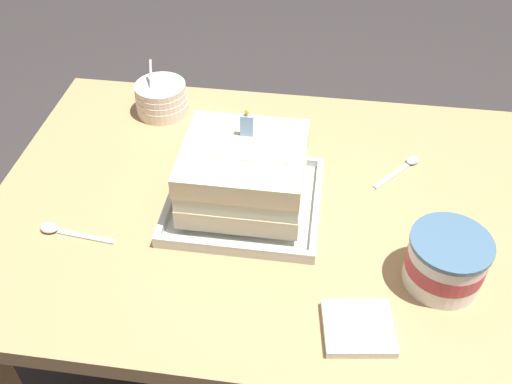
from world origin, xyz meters
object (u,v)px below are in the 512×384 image
object	(u,v)px
serving_spoon_by_bowls	(58,230)
serving_spoon_near_tray	(407,165)
ice_cream_tub	(446,261)
napkin_pile	(358,328)
foil_tray	(244,202)
birthday_cake	(244,173)
bowl_stack	(162,98)

from	to	relation	value
serving_spoon_by_bowls	serving_spoon_near_tray	bearing A→B (deg)	23.61
ice_cream_tub	serving_spoon_near_tray	bearing A→B (deg)	97.79
serving_spoon_by_bowls	napkin_pile	xyz separation A→B (m)	(0.54, -0.14, 0.00)
serving_spoon_near_tray	serving_spoon_by_bowls	xyz separation A→B (m)	(-0.64, -0.28, 0.00)
ice_cream_tub	serving_spoon_by_bowls	world-z (taller)	ice_cream_tub
foil_tray	serving_spoon_near_tray	world-z (taller)	foil_tray
birthday_cake	napkin_pile	bearing A→B (deg)	-49.49
birthday_cake	serving_spoon_by_bowls	size ratio (longest dim) A/B	1.51
bowl_stack	ice_cream_tub	world-z (taller)	bowl_stack
ice_cream_tub	napkin_pile	bearing A→B (deg)	-138.35
ice_cream_tub	serving_spoon_by_bowls	xyz separation A→B (m)	(-0.68, 0.02, -0.04)
foil_tray	birthday_cake	size ratio (longest dim) A/B	1.31
ice_cream_tub	serving_spoon_by_bowls	size ratio (longest dim) A/B	0.91
napkin_pile	ice_cream_tub	bearing A→B (deg)	41.65
birthday_cake	napkin_pile	xyz separation A→B (m)	(0.22, -0.26, -0.07)
foil_tray	ice_cream_tub	bearing A→B (deg)	-20.93
serving_spoon_near_tray	serving_spoon_by_bowls	size ratio (longest dim) A/B	0.79
foil_tray	ice_cream_tub	world-z (taller)	ice_cream_tub
foil_tray	serving_spoon_near_tray	bearing A→B (deg)	27.00
foil_tray	birthday_cake	world-z (taller)	birthday_cake
foil_tray	birthday_cake	bearing A→B (deg)	90.00
foil_tray	bowl_stack	bearing A→B (deg)	129.76
bowl_stack	serving_spoon_by_bowls	size ratio (longest dim) A/B	0.83
ice_cream_tub	napkin_pile	size ratio (longest dim) A/B	1.10
birthday_cake	serving_spoon_near_tray	size ratio (longest dim) A/B	1.91
foil_tray	ice_cream_tub	distance (m)	0.38
foil_tray	napkin_pile	size ratio (longest dim) A/B	2.38
bowl_stack	napkin_pile	xyz separation A→B (m)	(0.45, -0.54, -0.03)
foil_tray	birthday_cake	distance (m)	0.07
foil_tray	bowl_stack	world-z (taller)	bowl_stack
foil_tray	serving_spoon_by_bowls	world-z (taller)	foil_tray
ice_cream_tub	napkin_pile	distance (m)	0.19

